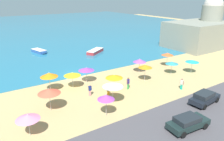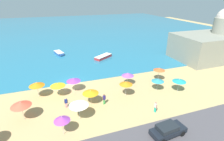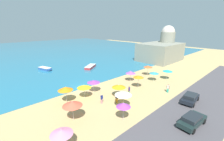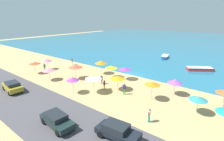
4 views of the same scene
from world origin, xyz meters
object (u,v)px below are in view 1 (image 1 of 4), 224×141
(bather_2, at_px, (108,90))
(bather_3, at_px, (128,83))
(beach_umbrella_1, at_px, (192,61))
(beach_umbrella_12, at_px, (168,54))
(beach_umbrella_14, at_px, (86,69))
(beach_umbrella_9, at_px, (145,66))
(harbor_fortress, at_px, (202,31))
(bather_1, at_px, (90,89))
(beach_umbrella_7, at_px, (114,76))
(beach_umbrella_13, at_px, (28,117))
(beach_umbrella_8, at_px, (72,74))
(parked_car_3, at_px, (205,98))
(bather_4, at_px, (182,83))
(beach_umbrella_11, at_px, (49,91))
(beach_umbrella_4, at_px, (113,85))
(skiff_nearshore, at_px, (39,51))
(skiff_offshore, at_px, (95,51))
(parked_car_1, at_px, (188,122))
(beach_umbrella_10, at_px, (172,63))
(beach_umbrella_3, at_px, (49,75))
(beach_umbrella_2, at_px, (106,97))

(bather_2, bearing_deg, bather_3, 6.67)
(beach_umbrella_1, relative_size, bather_3, 1.37)
(beach_umbrella_12, relative_size, beach_umbrella_14, 1.10)
(beach_umbrella_9, bearing_deg, harbor_fortress, 20.20)
(bather_1, bearing_deg, beach_umbrella_7, -4.61)
(beach_umbrella_12, xyz_separation_m, bather_1, (-17.09, -3.01, -1.42))
(beach_umbrella_14, bearing_deg, beach_umbrella_13, -139.81)
(beach_umbrella_8, bearing_deg, beach_umbrella_12, -1.81)
(parked_car_3, bearing_deg, beach_umbrella_12, 61.15)
(beach_umbrella_8, distance_m, bather_3, 7.71)
(bather_4, bearing_deg, beach_umbrella_14, 135.40)
(bather_2, bearing_deg, harbor_fortress, 18.21)
(beach_umbrella_11, xyz_separation_m, beach_umbrella_13, (-3.12, -3.46, -0.43))
(beach_umbrella_14, bearing_deg, bather_1, -111.89)
(parked_car_3, bearing_deg, bather_2, 136.75)
(beach_umbrella_8, bearing_deg, beach_umbrella_13, -134.42)
(beach_umbrella_4, xyz_separation_m, skiff_nearshore, (-0.68, 28.47, -1.94))
(bather_4, xyz_separation_m, skiff_offshore, (-0.31, 23.45, -0.49))
(beach_umbrella_9, distance_m, skiff_offshore, 18.63)
(bather_4, bearing_deg, harbor_fortress, 31.19)
(beach_umbrella_13, distance_m, parked_car_1, 14.88)
(beach_umbrella_10, distance_m, skiff_nearshore, 29.03)
(parked_car_3, bearing_deg, beach_umbrella_9, 97.03)
(harbor_fortress, bearing_deg, parked_car_1, -145.80)
(beach_umbrella_3, bearing_deg, harbor_fortress, 8.06)
(bather_3, relative_size, harbor_fortress, 0.12)
(beach_umbrella_11, xyz_separation_m, skiff_nearshore, (6.09, 26.12, -1.95))
(beach_umbrella_3, bearing_deg, parked_car_1, -62.79)
(skiff_nearshore, bearing_deg, parked_car_1, -84.32)
(beach_umbrella_3, relative_size, beach_umbrella_10, 1.26)
(beach_umbrella_4, xyz_separation_m, beach_umbrella_7, (2.16, 2.96, -0.36))
(beach_umbrella_2, xyz_separation_m, beach_umbrella_3, (-2.94, 9.41, 0.13))
(bather_4, bearing_deg, beach_umbrella_12, 54.69)
(bather_1, height_order, bather_4, bather_4)
(bather_2, distance_m, bather_4, 10.16)
(beach_umbrella_3, relative_size, parked_car_1, 0.62)
(bather_3, height_order, skiff_nearshore, bather_3)
(beach_umbrella_7, bearing_deg, beach_umbrella_14, 110.97)
(beach_umbrella_7, xyz_separation_m, bather_4, (7.82, -4.84, -1.09))
(beach_umbrella_8, bearing_deg, beach_umbrella_1, -15.60)
(beach_umbrella_4, relative_size, bather_1, 1.65)
(bather_4, height_order, skiff_nearshore, bather_4)
(beach_umbrella_7, bearing_deg, beach_umbrella_11, -176.09)
(beach_umbrella_10, bearing_deg, beach_umbrella_8, 166.90)
(bather_1, xyz_separation_m, skiff_nearshore, (0.67, 25.22, -0.48))
(beach_umbrella_7, bearing_deg, bather_4, -31.73)
(beach_umbrella_8, distance_m, beach_umbrella_14, 2.64)
(bather_2, relative_size, skiff_nearshore, 0.37)
(beach_umbrella_9, distance_m, beach_umbrella_14, 8.62)
(beach_umbrella_8, relative_size, beach_umbrella_10, 1.09)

